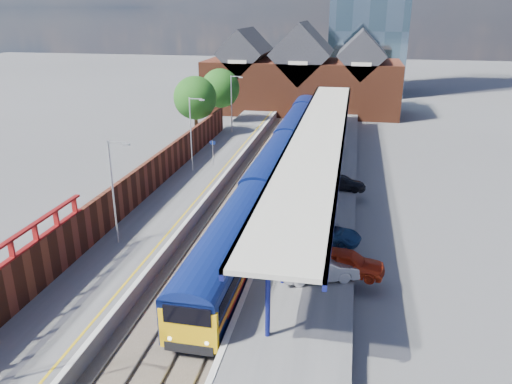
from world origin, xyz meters
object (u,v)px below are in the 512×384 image
(lamp_post_c, at_px, (192,130))
(lamp_post_d, at_px, (232,100))
(platform_sign, at_px, (213,149))
(parked_car_blue, at_px, (329,233))
(train, at_px, (286,144))
(lamp_post_b, at_px, (114,186))
(parked_car_red, at_px, (346,262))
(parked_car_dark, at_px, (342,182))
(parked_car_silver, at_px, (320,268))

(lamp_post_c, height_order, lamp_post_d, same)
(platform_sign, distance_m, parked_car_blue, 19.45)
(train, distance_m, platform_sign, 8.51)
(lamp_post_b, relative_size, parked_car_red, 1.57)
(lamp_post_b, distance_m, parked_car_dark, 19.81)
(platform_sign, bearing_deg, lamp_post_c, -124.26)
(lamp_post_b, xyz_separation_m, platform_sign, (1.36, 18.00, -2.30))
(lamp_post_d, bearing_deg, parked_car_silver, -68.65)
(lamp_post_c, distance_m, parked_car_red, 23.02)
(parked_car_red, bearing_deg, parked_car_dark, 9.79)
(lamp_post_b, xyz_separation_m, parked_car_dark, (14.12, 13.48, -3.40))
(lamp_post_c, relative_size, platform_sign, 2.80)
(parked_car_silver, bearing_deg, platform_sign, 10.21)
(lamp_post_c, height_order, parked_car_dark, lamp_post_c)
(lamp_post_b, height_order, parked_car_silver, lamp_post_b)
(platform_sign, bearing_deg, parked_car_blue, -50.90)
(lamp_post_c, bearing_deg, parked_car_blue, -43.84)
(parked_car_dark, distance_m, parked_car_blue, 10.56)
(parked_car_red, distance_m, parked_car_blue, 4.40)
(lamp_post_c, bearing_deg, parked_car_dark, -10.13)
(lamp_post_d, height_order, parked_car_dark, lamp_post_d)
(train, distance_m, parked_car_blue, 21.34)
(train, distance_m, parked_car_silver, 26.29)
(parked_car_red, bearing_deg, lamp_post_b, 91.96)
(parked_car_dark, bearing_deg, parked_car_silver, -173.10)
(lamp_post_b, height_order, lamp_post_c, same)
(lamp_post_d, relative_size, parked_car_blue, 1.62)
(parked_car_blue, bearing_deg, train, 32.77)
(lamp_post_d, bearing_deg, train, -47.37)
(parked_car_blue, bearing_deg, lamp_post_b, 119.25)
(platform_sign, bearing_deg, parked_car_dark, -19.52)
(platform_sign, xyz_separation_m, parked_car_dark, (12.75, -4.52, -1.10))
(parked_car_dark, bearing_deg, lamp_post_c, 89.44)
(parked_car_blue, bearing_deg, parked_car_dark, 14.38)
(lamp_post_c, height_order, parked_car_silver, lamp_post_c)
(parked_car_red, distance_m, parked_car_silver, 1.76)
(lamp_post_c, xyz_separation_m, parked_car_dark, (14.12, -2.52, -3.40))
(train, height_order, lamp_post_d, lamp_post_d)
(lamp_post_b, relative_size, parked_car_blue, 1.62)
(train, bearing_deg, parked_car_dark, -57.92)
(train, xyz_separation_m, parked_car_silver, (5.53, -25.70, -0.38))
(lamp_post_d, distance_m, parked_car_silver, 36.90)
(train, height_order, lamp_post_c, lamp_post_c)
(lamp_post_c, bearing_deg, lamp_post_b, -90.00)
(train, relative_size, parked_car_silver, 14.75)
(parked_car_silver, bearing_deg, lamp_post_b, 60.02)
(platform_sign, bearing_deg, parked_car_silver, -59.28)
(parked_car_silver, bearing_deg, parked_car_red, -77.88)
(train, height_order, lamp_post_b, lamp_post_b)
(platform_sign, xyz_separation_m, parked_car_blue, (12.25, -15.07, -1.09))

